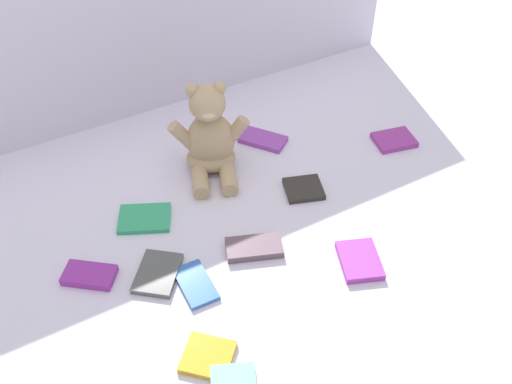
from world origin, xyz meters
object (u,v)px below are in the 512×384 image
Objects in this scene: book_case_3 at (144,218)px; book_case_6 at (196,284)px; book_case_2 at (263,140)px; teddy_bear at (210,139)px; book_case_5 at (89,275)px; book_case_0 at (360,260)px; book_case_8 at (208,357)px; book_case_9 at (394,140)px; book_case_4 at (158,273)px; book_case_1 at (254,248)px; book_case_10 at (304,189)px.

book_case_6 is (0.03, -0.25, -0.00)m from book_case_3.
book_case_6 is at bearing -172.19° from book_case_2.
teddy_bear is 0.48m from book_case_5.
book_case_0 is 0.42m from book_case_8.
teddy_bear is 2.33× the size of book_case_9.
book_case_4 reaches higher than book_case_3.
book_case_4 is 1.25× the size of book_case_8.
book_case_1 is 1.09× the size of book_case_6.
book_case_8 is at bearing -52.03° from book_case_9.
book_case_0 is 0.49m from book_case_9.
book_case_0 is at bearing -51.37° from teddy_bear.
teddy_bear reaches higher than book_case_1.
book_case_3 and book_case_8 have the same top height.
book_case_0 is 0.47m from book_case_4.
book_case_8 is 1.01× the size of book_case_10.
book_case_0 is 1.21× the size of book_case_10.
book_case_0 reaches higher than book_case_4.
book_case_9 is (0.73, 0.19, 0.00)m from book_case_6.
book_case_9 is (0.75, -0.06, 0.00)m from book_case_3.
book_case_3 is (-0.39, 0.38, -0.00)m from book_case_0.
book_case_5 is (-0.57, 0.27, 0.00)m from book_case_0.
book_case_4 is at bearing 176.75° from book_case_0.
book_case_2 is 1.16× the size of book_case_9.
book_case_9 is (0.78, 0.38, 0.00)m from book_case_8.
book_case_2 is 1.32× the size of book_case_8.
book_case_9 is 0.35m from book_case_10.
teddy_bear is at bearing 155.38° from book_case_5.
book_case_9 reaches higher than book_case_3.
book_case_6 is 1.24× the size of book_case_8.
book_case_0 reaches higher than book_case_9.
book_case_3 is 1.31× the size of book_case_10.
book_case_8 reaches higher than book_case_6.
book_case_4 is 1.01× the size of book_case_6.
book_case_6 is (-0.40, -0.38, -0.00)m from book_case_2.
book_case_2 is 0.65m from book_case_5.
teddy_bear is 2.01× the size of book_case_2.
book_case_1 is at bearing -76.78° from teddy_bear.
book_case_4 is 0.09m from book_case_6.
book_case_0 is 1.05× the size of book_case_9.
book_case_2 and book_case_10 have the same top height.
teddy_bear is 2.70× the size of book_case_10.
book_case_4 is at bearing 100.78° from book_case_1.
book_case_10 is (0.41, -0.10, 0.00)m from book_case_3.
book_case_1 is (-0.20, 0.16, 0.00)m from book_case_0.
book_case_3 is (-0.19, 0.22, -0.00)m from book_case_1.
book_case_2 is 1.06× the size of book_case_4.
book_case_3 is 1.04× the size of book_case_6.
book_case_3 is at bearing -81.95° from book_case_9.
book_case_3 is at bearing -85.32° from book_case_10.
book_case_4 is (-0.28, -0.29, -0.09)m from teddy_bear.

